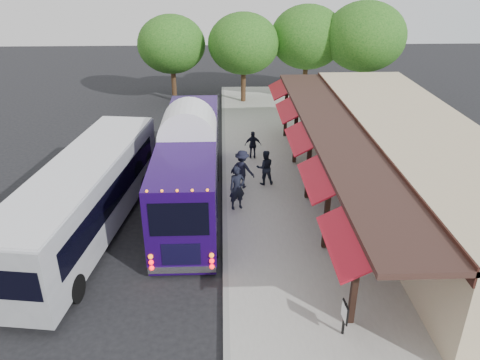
% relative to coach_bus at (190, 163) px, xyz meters
% --- Properties ---
extents(ground, '(90.00, 90.00, 0.00)m').
position_rel_coach_bus_xyz_m(ground, '(1.45, -4.15, -1.95)').
color(ground, black).
rests_on(ground, ground).
extents(sidewalk, '(10.00, 40.00, 0.15)m').
position_rel_coach_bus_xyz_m(sidewalk, '(6.45, -0.15, -1.88)').
color(sidewalk, '#9E9B93').
rests_on(sidewalk, ground).
extents(curb, '(0.20, 40.00, 0.16)m').
position_rel_coach_bus_xyz_m(curb, '(1.50, -0.15, -1.88)').
color(curb, gray).
rests_on(curb, ground).
extents(station_shelter, '(8.15, 20.00, 3.60)m').
position_rel_coach_bus_xyz_m(station_shelter, '(9.83, -0.15, -0.11)').
color(station_shelter, tan).
rests_on(station_shelter, ground).
extents(coach_bus, '(2.46, 11.42, 3.64)m').
position_rel_coach_bus_xyz_m(coach_bus, '(0.00, 0.00, 0.00)').
color(coach_bus, '#20064F').
rests_on(coach_bus, ground).
extents(city_bus, '(4.05, 11.72, 3.09)m').
position_rel_coach_bus_xyz_m(city_bus, '(-3.94, -2.50, -0.25)').
color(city_bus, gray).
rests_on(city_bus, ground).
extents(ped_a, '(0.84, 0.70, 1.97)m').
position_rel_coach_bus_xyz_m(ped_a, '(2.05, -0.91, -0.82)').
color(ped_a, black).
rests_on(ped_a, sidewalk).
extents(ped_b, '(0.91, 0.75, 1.72)m').
position_rel_coach_bus_xyz_m(ped_b, '(3.45, 1.45, -0.94)').
color(ped_b, black).
rests_on(ped_b, sidewalk).
extents(ped_c, '(0.90, 0.39, 1.52)m').
position_rel_coach_bus_xyz_m(ped_c, '(3.08, 4.66, -1.04)').
color(ped_c, black).
rests_on(ped_c, sidewalk).
extents(ped_d, '(1.39, 1.16, 1.86)m').
position_rel_coach_bus_xyz_m(ped_d, '(2.35, 1.13, -0.87)').
color(ped_d, black).
rests_on(ped_d, sidewalk).
extents(sign_board, '(0.09, 0.51, 1.12)m').
position_rel_coach_bus_xyz_m(sign_board, '(4.90, -8.58, -1.04)').
color(sign_board, black).
rests_on(sign_board, sidewalk).
extents(tree_left, '(5.14, 5.14, 6.58)m').
position_rel_coach_bus_xyz_m(tree_left, '(3.03, 15.70, 2.43)').
color(tree_left, '#382314').
rests_on(tree_left, ground).
extents(tree_mid, '(5.48, 5.48, 7.01)m').
position_rel_coach_bus_xyz_m(tree_mid, '(7.79, 16.56, 2.72)').
color(tree_mid, '#382314').
rests_on(tree_mid, ground).
extents(tree_right, '(5.77, 5.77, 7.38)m').
position_rel_coach_bus_xyz_m(tree_right, '(11.64, 15.05, 2.97)').
color(tree_right, '#382314').
rests_on(tree_right, ground).
extents(tree_far, '(4.97, 4.97, 6.37)m').
position_rel_coach_bus_xyz_m(tree_far, '(-2.22, 16.48, 2.29)').
color(tree_far, '#382314').
rests_on(tree_far, ground).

